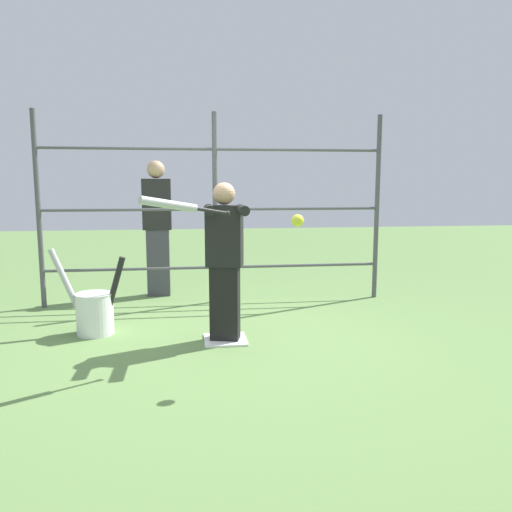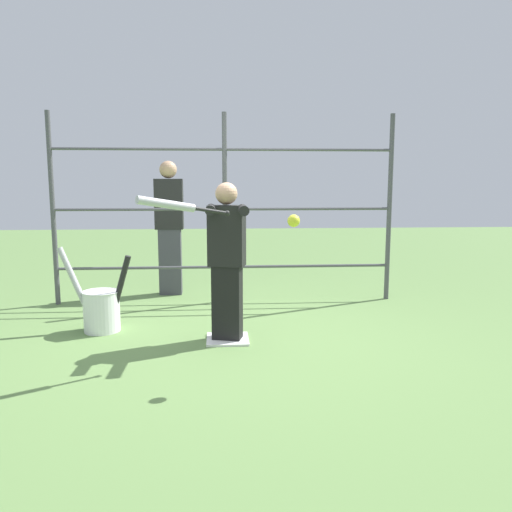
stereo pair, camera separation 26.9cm
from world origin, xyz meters
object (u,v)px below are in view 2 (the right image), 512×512
object	(u,v)px
baseball_bat_swinging	(175,205)
bystander_behind_fence	(170,226)
softball_in_flight	(294,221)
bat_bucket	(101,309)
batter	(227,257)

from	to	relation	value
baseball_bat_swinging	bystander_behind_fence	xyz separation A→B (m)	(0.33, -2.75, -0.39)
baseball_bat_swinging	bystander_behind_fence	size ratio (longest dim) A/B	0.41
softball_in_flight	bat_bucket	xyz separation A→B (m)	(1.77, -1.27, -0.98)
baseball_bat_swinging	softball_in_flight	bearing A→B (deg)	166.27
bystander_behind_fence	softball_in_flight	bearing A→B (deg)	112.57
batter	bystander_behind_fence	distance (m)	2.24
baseball_bat_swinging	softball_in_flight	distance (m)	0.94
batter	softball_in_flight	distance (m)	1.08
batter	bat_bucket	size ratio (longest dim) A/B	1.73
bat_bucket	softball_in_flight	bearing A→B (deg)	144.24
bystander_behind_fence	batter	bearing A→B (deg)	109.35
baseball_bat_swinging	softball_in_flight	world-z (taller)	baseball_bat_swinging
softball_in_flight	bystander_behind_fence	world-z (taller)	bystander_behind_fence
softball_in_flight	bat_bucket	size ratio (longest dim) A/B	0.11
baseball_bat_swinging	bat_bucket	xyz separation A→B (m)	(0.86, -1.05, -1.09)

